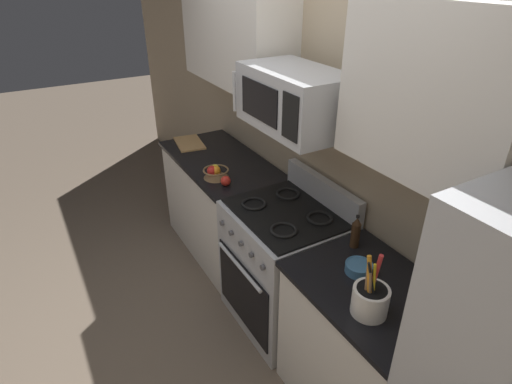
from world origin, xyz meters
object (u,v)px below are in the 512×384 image
Objects in this scene: range_oven at (284,266)px; prep_bowl at (359,268)px; utensil_crock at (370,299)px; apple_loose at (226,181)px; microwave at (295,99)px; fruit_basket at (215,172)px; cutting_board at (189,143)px; bottle_oil at (429,290)px; bottle_soy at (356,232)px.

range_oven is 0.83m from prep_bowl.
range_oven is 3.34× the size of utensil_crock.
apple_loose is at bearing -163.06° from range_oven.
range_oven is 1.20m from microwave.
microwave is (-0.00, 0.03, 1.20)m from range_oven.
fruit_basket is 0.56× the size of cutting_board.
utensil_crock is 4.34× the size of apple_loose.
bottle_oil is 0.37m from prep_bowl.
microwave is 3.33× the size of bottle_soy.
range_oven is 1.51m from cutting_board.
cutting_board is at bearing -174.97° from bottle_oil.
utensil_crock is 1.64m from fruit_basket.
bottle_soy is at bearing 177.24° from bottle_oil.
prep_bowl reaches higher than cutting_board.
utensil_crock is (0.93, -0.15, 0.52)m from range_oven.
range_oven is at bearing 3.90° from cutting_board.
utensil_crock is 2.20× the size of prep_bowl.
fruit_basket reaches higher than prep_bowl.
cutting_board is at bearing -176.10° from range_oven.
apple_loose is at bearing -4.49° from cutting_board.
microwave is 0.93m from apple_loose.
microwave is 9.25× the size of apple_loose.
fruit_basket is (-1.64, -0.03, -0.04)m from utensil_crock.
fruit_basket is 1.41m from prep_bowl.
utensil_crock is (0.93, -0.18, -0.68)m from microwave.
bottle_oil reaches higher than fruit_basket.
fruit_basket is 1.25m from bottle_soy.
cutting_board is at bearing -172.82° from bottle_soy.
microwave is at bearing 178.32° from prep_bowl.
bottle_soy is 0.54m from bottle_oil.
apple_loose is 1.25m from prep_bowl.
microwave is 1.00m from prep_bowl.
bottle_oil is (2.48, 0.22, 0.09)m from cutting_board.
microwave reaches higher than utensil_crock.
range_oven is 5.47× the size of fruit_basket.
bottle_oil is at bearing 5.03° from microwave.
bottle_soy is 1.41× the size of prep_bowl.
bottle_oil is (1.03, 0.12, 0.53)m from range_oven.
microwave is 1.03m from fruit_basket.
utensil_crock is 1.56× the size of bottle_soy.
range_oven is 0.75m from apple_loose.
microwave is 1.63m from cutting_board.
range_oven is at bearing 13.95° from fruit_basket.
prep_bowl is (-0.24, 0.16, -0.05)m from utensil_crock.
apple_loose is at bearing -163.33° from bottle_soy.
bottle_soy is (1.21, 0.32, 0.05)m from fruit_basket.
cutting_board is 2.40× the size of prep_bowl.
apple_loose is 1.61m from bottle_oil.
apple_loose is at bearing -169.72° from bottle_oil.
utensil_crock is at bearing -110.91° from bottle_oil.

